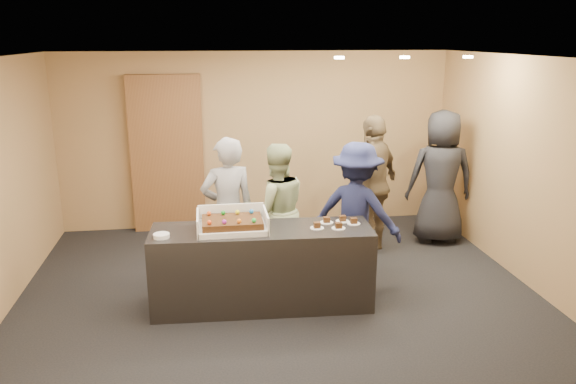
{
  "coord_description": "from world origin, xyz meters",
  "views": [
    {
      "loc": [
        -0.79,
        -6.08,
        2.92
      ],
      "look_at": [
        0.12,
        0.0,
        1.2
      ],
      "focal_mm": 35.0,
      "sensor_mm": 36.0,
      "label": 1
    }
  ],
  "objects_px": {
    "person_dark_suit": "(441,177)",
    "person_server_grey": "(228,210)",
    "cake_box": "(232,225)",
    "person_navy_man": "(357,212)",
    "person_brown_extra": "(373,184)",
    "plate_stack": "(161,236)",
    "serving_counter": "(262,267)",
    "person_sage_man": "(276,210)",
    "sheet_cake": "(232,222)",
    "storage_cabinet": "(167,154)"
  },
  "relations": [
    {
      "from": "plate_stack",
      "to": "person_dark_suit",
      "type": "relative_size",
      "value": 0.09
    },
    {
      "from": "person_server_grey",
      "to": "person_navy_man",
      "type": "xyz_separation_m",
      "value": [
        1.54,
        -0.17,
        -0.04
      ]
    },
    {
      "from": "storage_cabinet",
      "to": "sheet_cake",
      "type": "height_order",
      "value": "storage_cabinet"
    },
    {
      "from": "plate_stack",
      "to": "serving_counter",
      "type": "bearing_deg",
      "value": 6.34
    },
    {
      "from": "person_server_grey",
      "to": "person_dark_suit",
      "type": "xyz_separation_m",
      "value": [
        3.08,
        0.93,
        0.07
      ]
    },
    {
      "from": "cake_box",
      "to": "serving_counter",
      "type": "bearing_deg",
      "value": -5.01
    },
    {
      "from": "person_brown_extra",
      "to": "person_dark_suit",
      "type": "distance_m",
      "value": 1.09
    },
    {
      "from": "plate_stack",
      "to": "person_sage_man",
      "type": "xyz_separation_m",
      "value": [
        1.32,
        0.94,
        -0.08
      ]
    },
    {
      "from": "storage_cabinet",
      "to": "cake_box",
      "type": "bearing_deg",
      "value": -73.17
    },
    {
      "from": "serving_counter",
      "to": "person_sage_man",
      "type": "xyz_separation_m",
      "value": [
        0.26,
        0.82,
        0.39
      ]
    },
    {
      "from": "storage_cabinet",
      "to": "sheet_cake",
      "type": "distance_m",
      "value": 2.9
    },
    {
      "from": "sheet_cake",
      "to": "person_sage_man",
      "type": "xyz_separation_m",
      "value": [
        0.58,
        0.82,
        -0.16
      ]
    },
    {
      "from": "serving_counter",
      "to": "plate_stack",
      "type": "bearing_deg",
      "value": -170.95
    },
    {
      "from": "cake_box",
      "to": "person_server_grey",
      "type": "relative_size",
      "value": 0.42
    },
    {
      "from": "plate_stack",
      "to": "person_brown_extra",
      "type": "height_order",
      "value": "person_brown_extra"
    },
    {
      "from": "sheet_cake",
      "to": "person_navy_man",
      "type": "relative_size",
      "value": 0.37
    },
    {
      "from": "serving_counter",
      "to": "sheet_cake",
      "type": "height_order",
      "value": "sheet_cake"
    },
    {
      "from": "sheet_cake",
      "to": "serving_counter",
      "type": "bearing_deg",
      "value": -0.0
    },
    {
      "from": "person_server_grey",
      "to": "sheet_cake",
      "type": "bearing_deg",
      "value": 78.84
    },
    {
      "from": "sheet_cake",
      "to": "person_dark_suit",
      "type": "distance_m",
      "value": 3.49
    },
    {
      "from": "person_dark_suit",
      "to": "cake_box",
      "type": "bearing_deg",
      "value": 35.88
    },
    {
      "from": "storage_cabinet",
      "to": "plate_stack",
      "type": "bearing_deg",
      "value": -88.19
    },
    {
      "from": "person_navy_man",
      "to": "person_dark_suit",
      "type": "bearing_deg",
      "value": -110.63
    },
    {
      "from": "cake_box",
      "to": "person_server_grey",
      "type": "height_order",
      "value": "person_server_grey"
    },
    {
      "from": "storage_cabinet",
      "to": "person_dark_suit",
      "type": "xyz_separation_m",
      "value": [
        3.89,
        -1.11,
        -0.22
      ]
    },
    {
      "from": "storage_cabinet",
      "to": "sheet_cake",
      "type": "bearing_deg",
      "value": -73.33
    },
    {
      "from": "cake_box",
      "to": "plate_stack",
      "type": "distance_m",
      "value": 0.75
    },
    {
      "from": "cake_box",
      "to": "person_navy_man",
      "type": "xyz_separation_m",
      "value": [
        1.53,
        0.53,
        -0.09
      ]
    },
    {
      "from": "person_navy_man",
      "to": "person_brown_extra",
      "type": "bearing_deg",
      "value": -84.73
    },
    {
      "from": "sheet_cake",
      "to": "person_server_grey",
      "type": "xyz_separation_m",
      "value": [
        -0.01,
        0.73,
        -0.1
      ]
    },
    {
      "from": "person_brown_extra",
      "to": "person_sage_man",
      "type": "bearing_deg",
      "value": -21.62
    },
    {
      "from": "plate_stack",
      "to": "person_server_grey",
      "type": "xyz_separation_m",
      "value": [
        0.72,
        0.85,
        -0.03
      ]
    },
    {
      "from": "sheet_cake",
      "to": "person_navy_man",
      "type": "distance_m",
      "value": 1.64
    },
    {
      "from": "serving_counter",
      "to": "cake_box",
      "type": "xyz_separation_m",
      "value": [
        -0.32,
        0.03,
        0.5
      ]
    },
    {
      "from": "plate_stack",
      "to": "cake_box",
      "type": "bearing_deg",
      "value": 11.1
    },
    {
      "from": "person_navy_man",
      "to": "sheet_cake",
      "type": "bearing_deg",
      "value": 53.84
    },
    {
      "from": "plate_stack",
      "to": "person_sage_man",
      "type": "height_order",
      "value": "person_sage_man"
    },
    {
      "from": "person_dark_suit",
      "to": "person_server_grey",
      "type": "bearing_deg",
      "value": 24.57
    },
    {
      "from": "cake_box",
      "to": "plate_stack",
      "type": "bearing_deg",
      "value": -168.9
    },
    {
      "from": "serving_counter",
      "to": "storage_cabinet",
      "type": "bearing_deg",
      "value": 115.18
    },
    {
      "from": "storage_cabinet",
      "to": "plate_stack",
      "type": "relative_size",
      "value": 14.04
    },
    {
      "from": "person_dark_suit",
      "to": "sheet_cake",
      "type": "bearing_deg",
      "value": 36.28
    },
    {
      "from": "storage_cabinet",
      "to": "person_server_grey",
      "type": "bearing_deg",
      "value": -68.19
    },
    {
      "from": "serving_counter",
      "to": "plate_stack",
      "type": "height_order",
      "value": "plate_stack"
    },
    {
      "from": "cake_box",
      "to": "sheet_cake",
      "type": "height_order",
      "value": "cake_box"
    },
    {
      "from": "person_dark_suit",
      "to": "person_navy_man",
      "type": "bearing_deg",
      "value": 43.47
    },
    {
      "from": "person_navy_man",
      "to": "person_dark_suit",
      "type": "distance_m",
      "value": 1.89
    },
    {
      "from": "person_sage_man",
      "to": "person_brown_extra",
      "type": "relative_size",
      "value": 0.88
    },
    {
      "from": "serving_counter",
      "to": "person_dark_suit",
      "type": "xyz_separation_m",
      "value": [
        2.75,
        1.66,
        0.52
      ]
    },
    {
      "from": "plate_stack",
      "to": "person_navy_man",
      "type": "relative_size",
      "value": 0.1
    }
  ]
}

